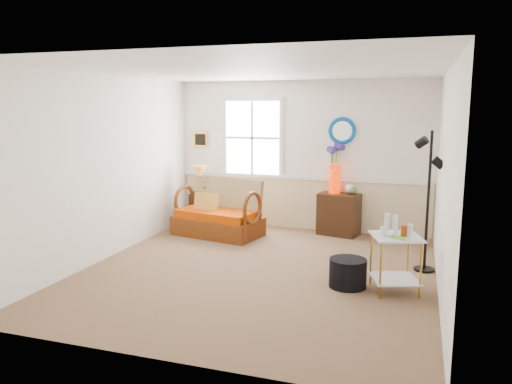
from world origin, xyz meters
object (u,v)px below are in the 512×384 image
(loveseat, at_px, (218,208))
(ottoman, at_px, (348,273))
(cabinet, at_px, (339,214))
(side_table, at_px, (395,264))
(lamp_stand, at_px, (201,210))
(floor_lamp, at_px, (428,202))

(loveseat, distance_m, ottoman, 3.05)
(loveseat, relative_size, ottoman, 3.17)
(loveseat, relative_size, cabinet, 2.02)
(cabinet, bearing_deg, side_table, -55.18)
(lamp_stand, xyz_separation_m, cabinet, (2.46, 0.20, 0.04))
(loveseat, bearing_deg, side_table, -19.38)
(loveseat, distance_m, cabinet, 2.05)
(side_table, bearing_deg, loveseat, 149.03)
(loveseat, xyz_separation_m, side_table, (2.98, -1.79, -0.13))
(cabinet, relative_size, ottoman, 1.57)
(loveseat, distance_m, floor_lamp, 3.47)
(cabinet, xyz_separation_m, floor_lamp, (1.38, -1.54, 0.58))
(lamp_stand, relative_size, cabinet, 0.88)
(side_table, bearing_deg, cabinet, 112.95)
(cabinet, bearing_deg, floor_lamp, -36.22)
(cabinet, relative_size, side_table, 1.04)
(loveseat, distance_m, side_table, 3.48)
(ottoman, bearing_deg, lamp_stand, 142.49)
(side_table, distance_m, ottoman, 0.57)
(side_table, xyz_separation_m, floor_lamp, (0.34, 0.91, 0.59))
(loveseat, distance_m, lamp_stand, 0.71)
(floor_lamp, xyz_separation_m, ottoman, (-0.89, -0.93, -0.75))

